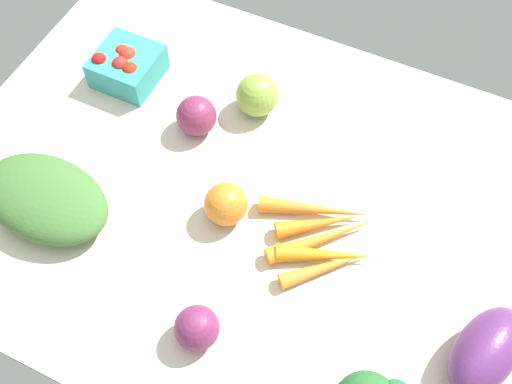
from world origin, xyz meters
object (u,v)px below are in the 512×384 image
at_px(leafy_greens_clump, 45,198).
at_px(heirloom_tomato_orange, 226,204).
at_px(red_onion_center, 196,116).
at_px(red_onion_near_basket, 197,328).
at_px(eggplant, 486,351).
at_px(berry_basket, 127,66).
at_px(carrot_bunch, 321,237).
at_px(heirloom_tomato_green, 257,95).

bearing_deg(leafy_greens_clump, heirloom_tomato_orange, 23.11).
distance_m(leafy_greens_clump, heirloom_tomato_orange, 0.28).
bearing_deg(red_onion_center, red_onion_near_basket, -61.64).
bearing_deg(red_onion_center, leafy_greens_clump, -119.14).
xyz_separation_m(leafy_greens_clump, eggplant, (0.68, 0.05, 0.01)).
xyz_separation_m(berry_basket, carrot_bunch, (0.44, -0.16, -0.02)).
distance_m(red_onion_center, carrot_bunch, 0.30).
distance_m(leafy_greens_clump, red_onion_near_basket, 0.32).
height_order(leafy_greens_clump, berry_basket, leafy_greens_clump).
height_order(leafy_greens_clump, red_onion_near_basket, leafy_greens_clump).
height_order(red_onion_center, carrot_bunch, red_onion_center).
bearing_deg(eggplant, red_onion_near_basket, 124.92).
bearing_deg(carrot_bunch, heirloom_tomato_green, 135.77).
bearing_deg(red_onion_near_basket, leafy_greens_clump, 165.21).
xyz_separation_m(leafy_greens_clump, heirloom_tomato_orange, (0.26, 0.11, 0.00)).
bearing_deg(carrot_bunch, red_onion_center, 157.81).
bearing_deg(heirloom_tomato_green, red_onion_near_basket, -76.09).
bearing_deg(heirloom_tomato_orange, red_onion_center, 132.75).
distance_m(leafy_greens_clump, eggplant, 0.68).
bearing_deg(heirloom_tomato_green, berry_basket, -172.22).
relative_size(red_onion_center, eggplant, 0.48).
distance_m(heirloom_tomato_orange, berry_basket, 0.34).
height_order(heirloom_tomato_orange, berry_basket, heirloom_tomato_orange).
xyz_separation_m(carrot_bunch, eggplant, (0.27, -0.08, 0.03)).
bearing_deg(heirloom_tomato_orange, carrot_bunch, 7.87).
bearing_deg(red_onion_near_basket, heirloom_tomato_orange, 105.32).
relative_size(red_onion_near_basket, eggplant, 0.44).
bearing_deg(leafy_greens_clump, carrot_bunch, 17.75).
bearing_deg(carrot_bunch, red_onion_near_basket, -114.86).
height_order(carrot_bunch, heirloom_tomato_green, heirloom_tomato_green).
bearing_deg(red_onion_near_basket, red_onion_center, 118.36).
relative_size(carrot_bunch, eggplant, 1.41).
bearing_deg(red_onion_center, heirloom_tomato_green, 47.95).
xyz_separation_m(red_onion_center, eggplant, (0.54, -0.19, 0.01)).
relative_size(red_onion_center, carrot_bunch, 0.34).
height_order(berry_basket, red_onion_near_basket, berry_basket).
height_order(leafy_greens_clump, carrot_bunch, leafy_greens_clump).
xyz_separation_m(heirloom_tomato_orange, heirloom_tomato_green, (-0.05, 0.22, 0.00)).
xyz_separation_m(leafy_greens_clump, red_onion_center, (0.14, 0.24, 0.00)).
bearing_deg(red_onion_center, berry_basket, 163.70).
relative_size(leafy_greens_clump, heirloom_tomato_green, 2.92).
bearing_deg(red_onion_near_basket, carrot_bunch, 65.14).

